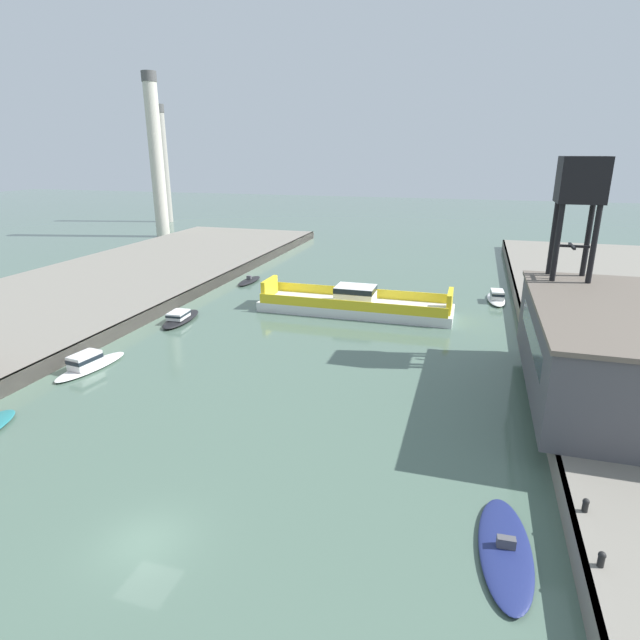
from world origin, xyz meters
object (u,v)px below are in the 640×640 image
at_px(chain_ferry, 355,304).
at_px(crane_tower, 579,199).
at_px(smokestack_distant_a, 156,152).
at_px(smokestack_distant_b, 163,161).
at_px(moored_boat_mid_right, 88,363).
at_px(moored_boat_mid_left, 180,318).
at_px(warehouse_shed, 640,352).
at_px(moored_boat_far_right, 249,281).
at_px(moored_boat_near_right, 496,297).
at_px(moored_boat_far_left, 505,550).

bearing_deg(chain_ferry, crane_tower, -26.15).
xyz_separation_m(smokestack_distant_a, smokestack_distant_b, (-13.14, 22.85, -2.06)).
distance_m(moored_boat_mid_right, smokestack_distant_a, 76.76).
bearing_deg(moored_boat_mid_left, warehouse_shed, -12.36).
distance_m(moored_boat_mid_left, crane_tower, 40.30).
xyz_separation_m(warehouse_shed, crane_tower, (-3.92, 8.06, 9.57)).
xyz_separation_m(moored_boat_mid_right, moored_boat_far_right, (0.46, 32.63, -0.34)).
bearing_deg(moored_boat_mid_left, moored_boat_near_right, 28.80).
bearing_deg(crane_tower, moored_boat_mid_left, 178.33).
bearing_deg(moored_boat_far_left, moored_boat_mid_right, 159.46).
distance_m(moored_boat_mid_left, moored_boat_far_right, 18.71).
bearing_deg(moored_boat_mid_left, smokestack_distant_b, 122.86).
bearing_deg(moored_boat_far_left, warehouse_shed, 62.25).
relative_size(warehouse_shed, smokestack_distant_a, 0.62).
bearing_deg(warehouse_shed, moored_boat_mid_left, 167.64).
relative_size(moored_boat_far_right, smokestack_distant_b, 0.21).
distance_m(moored_boat_far_left, smokestack_distant_a, 105.56).
bearing_deg(moored_boat_near_right, moored_boat_mid_left, -151.20).
bearing_deg(chain_ferry, moored_boat_mid_left, -153.31).
distance_m(chain_ferry, moored_boat_near_right, 18.51).
bearing_deg(smokestack_distant_b, crane_tower, -41.43).
bearing_deg(moored_boat_near_right, moored_boat_mid_right, -136.46).
relative_size(moored_boat_far_left, moored_boat_far_right, 1.26).
distance_m(warehouse_shed, smokestack_distant_b, 124.08).
height_order(moored_boat_mid_left, smokestack_distant_a, smokestack_distant_a).
height_order(moored_boat_far_right, crane_tower, crane_tower).
height_order(moored_boat_mid_right, moored_boat_far_left, moored_boat_mid_right).
bearing_deg(chain_ferry, smokestack_distant_b, 134.93).
relative_size(moored_boat_mid_right, crane_tower, 0.47).
height_order(moored_boat_far_right, warehouse_shed, warehouse_shed).
bearing_deg(smokestack_distant_b, moored_boat_far_right, -49.36).
bearing_deg(smokestack_distant_a, chain_ferry, -39.34).
distance_m(moored_boat_mid_right, moored_boat_far_left, 35.55).
height_order(moored_boat_far_left, crane_tower, crane_tower).
height_order(chain_ferry, warehouse_shed, warehouse_shed).
height_order(warehouse_shed, smokestack_distant_a, smokestack_distant_a).
bearing_deg(moored_boat_far_right, smokestack_distant_a, 136.43).
height_order(moored_boat_near_right, moored_boat_mid_right, moored_boat_mid_right).
relative_size(moored_boat_far_left, smokestack_distant_a, 0.23).
xyz_separation_m(moored_boat_far_left, smokestack_distant_b, (-81.29, 101.55, 15.38)).
xyz_separation_m(moored_boat_near_right, smokestack_distant_b, (-82.01, 56.77, 15.03)).
bearing_deg(moored_boat_far_right, moored_boat_near_right, -0.53).
distance_m(moored_boat_far_left, warehouse_shed, 19.95).
distance_m(chain_ferry, smokestack_distant_a, 70.55).
bearing_deg(moored_boat_near_right, moored_boat_far_left, -90.92).
relative_size(moored_boat_far_left, warehouse_shed, 0.37).
distance_m(moored_boat_far_right, smokestack_distant_a, 51.76).
bearing_deg(moored_boat_far_right, crane_tower, -27.56).
height_order(moored_boat_far_right, smokestack_distant_b, smokestack_distant_b).
distance_m(moored_boat_mid_right, moored_boat_far_right, 32.63).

